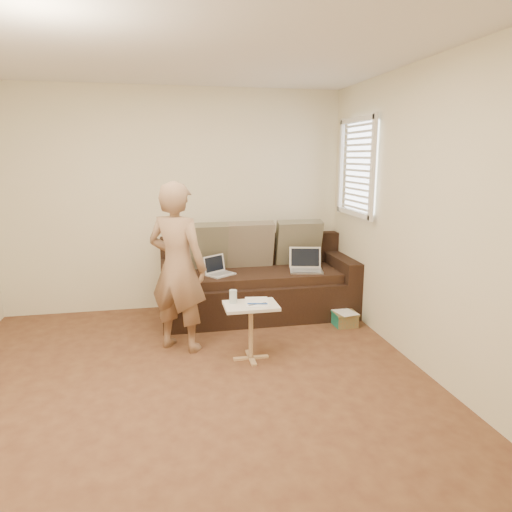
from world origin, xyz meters
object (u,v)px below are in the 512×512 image
at_px(person, 178,267).
at_px(drinking_glass, 233,297).
at_px(laptop_silver, 306,272).
at_px(sofa, 258,279).
at_px(side_table, 251,332).
at_px(laptop_white, 221,275).
at_px(striped_box, 345,319).

relative_size(person, drinking_glass, 13.41).
bearing_deg(person, laptop_silver, -122.83).
relative_size(sofa, drinking_glass, 18.33).
relative_size(laptop_silver, side_table, 0.71).
xyz_separation_m(laptop_white, drinking_glass, (-0.02, -1.03, 0.06)).
height_order(sofa, striped_box, sofa).
bearing_deg(laptop_silver, striped_box, -40.29).
height_order(laptop_silver, striped_box, laptop_silver).
bearing_deg(sofa, side_table, -104.81).
height_order(person, drinking_glass, person).
bearing_deg(side_table, laptop_white, 96.83).
height_order(sofa, side_table, sofa).
bearing_deg(drinking_glass, laptop_white, 88.96).
distance_m(laptop_silver, person, 1.65).
xyz_separation_m(laptop_white, side_table, (0.13, -1.09, -0.26)).
bearing_deg(laptop_white, drinking_glass, -126.40).
bearing_deg(drinking_glass, side_table, -23.54).
distance_m(side_table, drinking_glass, 0.36).
bearing_deg(laptop_white, laptop_silver, -37.72).
relative_size(person, side_table, 3.07).
height_order(sofa, laptop_silver, sofa).
bearing_deg(drinking_glass, sofa, 67.66).
height_order(laptop_white, drinking_glass, drinking_glass).
distance_m(person, side_table, 0.91).
height_order(side_table, striped_box, side_table).
xyz_separation_m(laptop_silver, laptop_white, (-0.99, 0.04, 0.00)).
xyz_separation_m(sofa, side_table, (-0.32, -1.20, -0.16)).
distance_m(side_table, striped_box, 1.34).
xyz_separation_m(laptop_silver, striped_box, (0.31, -0.43, -0.44)).
relative_size(sofa, side_table, 4.19).
xyz_separation_m(side_table, striped_box, (1.17, 0.62, -0.18)).
height_order(laptop_white, person, person).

